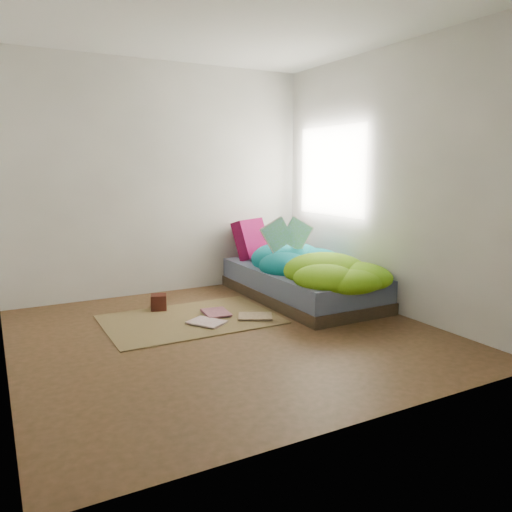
# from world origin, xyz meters

# --- Properties ---
(ground) EXTENTS (3.50, 3.50, 0.00)m
(ground) POSITION_xyz_m (0.00, 0.00, 0.00)
(ground) COLOR #43331A
(ground) RESTS_ON ground
(room_walls) EXTENTS (3.54, 3.54, 2.62)m
(room_walls) POSITION_xyz_m (0.01, 0.01, 1.63)
(room_walls) COLOR beige
(room_walls) RESTS_ON ground
(bed) EXTENTS (1.00, 2.00, 0.34)m
(bed) POSITION_xyz_m (1.22, 0.72, 0.17)
(bed) COLOR #34291C
(bed) RESTS_ON ground
(duvet) EXTENTS (0.96, 1.84, 0.34)m
(duvet) POSITION_xyz_m (1.22, 0.50, 0.51)
(duvet) COLOR #08747F
(duvet) RESTS_ON bed
(rug) EXTENTS (1.60, 1.10, 0.01)m
(rug) POSITION_xyz_m (-0.15, 0.55, 0.01)
(rug) COLOR brown
(rug) RESTS_ON ground
(pillow_floral) EXTENTS (0.59, 0.45, 0.12)m
(pillow_floral) POSITION_xyz_m (1.41, 1.39, 0.40)
(pillow_floral) COLOR beige
(pillow_floral) RESTS_ON bed
(pillow_magenta) EXTENTS (0.49, 0.35, 0.47)m
(pillow_magenta) POSITION_xyz_m (1.04, 1.55, 0.58)
(pillow_magenta) COLOR #4F052C
(pillow_magenta) RESTS_ON bed
(open_book) EXTENTS (0.49, 0.19, 0.29)m
(open_book) POSITION_xyz_m (1.07, 0.77, 0.82)
(open_book) COLOR green
(open_book) RESTS_ON duvet
(wooden_box) EXTENTS (0.19, 0.19, 0.15)m
(wooden_box) POSITION_xyz_m (-0.32, 1.00, 0.09)
(wooden_box) COLOR #3B160D
(wooden_box) RESTS_ON rug
(floor_book_a) EXTENTS (0.37, 0.40, 0.02)m
(floor_book_a) POSITION_xyz_m (-0.17, 0.27, 0.02)
(floor_book_a) COLOR white
(floor_book_a) RESTS_ON rug
(floor_book_b) EXTENTS (0.28, 0.35, 0.03)m
(floor_book_b) POSITION_xyz_m (0.00, 0.57, 0.03)
(floor_book_b) COLOR #C37080
(floor_book_b) RESTS_ON rug
(floor_book_c) EXTENTS (0.39, 0.36, 0.02)m
(floor_book_c) POSITION_xyz_m (0.36, 0.18, 0.02)
(floor_book_c) COLOR tan
(floor_book_c) RESTS_ON rug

